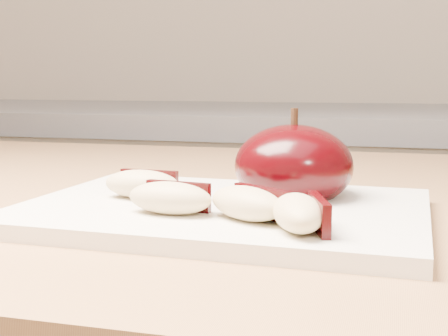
# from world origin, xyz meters

# --- Properties ---
(back_cabinet) EXTENTS (2.40, 0.62, 0.94)m
(back_cabinet) POSITION_xyz_m (0.00, 1.20, 0.47)
(back_cabinet) COLOR silver
(back_cabinet) RESTS_ON ground
(cutting_board) EXTENTS (0.28, 0.21, 0.01)m
(cutting_board) POSITION_xyz_m (0.02, 0.38, 0.91)
(cutting_board) COLOR silver
(cutting_board) RESTS_ON island_counter
(apple_half) EXTENTS (0.12, 0.12, 0.07)m
(apple_half) POSITION_xyz_m (0.07, 0.42, 0.93)
(apple_half) COLOR black
(apple_half) RESTS_ON cutting_board
(apple_wedge_a) EXTENTS (0.06, 0.03, 0.02)m
(apple_wedge_a) POSITION_xyz_m (-0.04, 0.38, 0.92)
(apple_wedge_a) COLOR #D8BE89
(apple_wedge_a) RESTS_ON cutting_board
(apple_wedge_b) EXTENTS (0.06, 0.03, 0.02)m
(apple_wedge_b) POSITION_xyz_m (-0.00, 0.34, 0.92)
(apple_wedge_b) COLOR #D8BE89
(apple_wedge_b) RESTS_ON cutting_board
(apple_wedge_c) EXTENTS (0.06, 0.06, 0.02)m
(apple_wedge_c) POSITION_xyz_m (0.05, 0.34, 0.92)
(apple_wedge_c) COLOR #D8BE89
(apple_wedge_c) RESTS_ON cutting_board
(apple_wedge_d) EXTENTS (0.04, 0.06, 0.02)m
(apple_wedge_d) POSITION_xyz_m (0.09, 0.32, 0.92)
(apple_wedge_d) COLOR #D8BE89
(apple_wedge_d) RESTS_ON cutting_board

